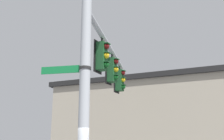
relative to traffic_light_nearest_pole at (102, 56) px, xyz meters
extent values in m
cylinder|color=#ADB2B7|center=(1.98, 0.56, -1.91)|extent=(0.31, 0.31, 6.62)
cylinder|color=#ADB2B7|center=(-1.11, -0.35, 0.80)|extent=(6.25, 2.02, 0.20)
cylinder|color=black|center=(0.00, -0.02, 0.61)|extent=(0.08, 0.08, 0.18)
cube|color=#194723|center=(0.00, -0.02, -0.01)|extent=(0.36, 0.30, 1.05)
sphere|color=#590F0F|center=(0.00, 0.17, 0.34)|extent=(0.22, 0.22, 0.22)
cube|color=#194723|center=(0.00, 0.19, 0.44)|extent=(0.24, 0.20, 0.03)
sphere|color=yellow|center=(0.00, 0.17, -0.01)|extent=(0.22, 0.22, 0.22)
cube|color=#194723|center=(0.00, 0.19, 0.09)|extent=(0.24, 0.20, 0.03)
sphere|color=#0F4C19|center=(0.00, 0.17, -0.36)|extent=(0.22, 0.22, 0.22)
cube|color=#194723|center=(0.00, 0.19, -0.26)|extent=(0.24, 0.20, 0.03)
cube|color=black|center=(0.00, -0.19, -0.01)|extent=(0.54, 0.03, 1.22)
cylinder|color=black|center=(-1.83, -0.56, 0.61)|extent=(0.08, 0.08, 0.18)
cube|color=#194723|center=(-1.83, -0.56, -0.01)|extent=(0.36, 0.30, 1.05)
sphere|color=#590F0F|center=(-1.83, -0.37, 0.34)|extent=(0.22, 0.22, 0.22)
cube|color=#194723|center=(-1.83, -0.35, 0.44)|extent=(0.24, 0.20, 0.03)
sphere|color=yellow|center=(-1.83, -0.37, -0.01)|extent=(0.22, 0.22, 0.22)
cube|color=#194723|center=(-1.83, -0.35, 0.09)|extent=(0.24, 0.20, 0.03)
sphere|color=#0F4C19|center=(-1.83, -0.37, -0.36)|extent=(0.22, 0.22, 0.22)
cube|color=#194723|center=(-1.83, -0.35, -0.26)|extent=(0.24, 0.20, 0.03)
cube|color=black|center=(-1.83, -0.73, -0.01)|extent=(0.54, 0.03, 1.22)
cylinder|color=black|center=(-3.65, -1.10, 0.61)|extent=(0.08, 0.08, 0.18)
cube|color=#194723|center=(-3.65, -1.10, -0.01)|extent=(0.36, 0.30, 1.05)
sphere|color=#590F0F|center=(-3.65, -0.91, 0.34)|extent=(0.22, 0.22, 0.22)
cube|color=#194723|center=(-3.65, -0.89, 0.44)|extent=(0.24, 0.20, 0.03)
sphere|color=yellow|center=(-3.65, -0.91, -0.01)|extent=(0.22, 0.22, 0.22)
cube|color=#194723|center=(-3.65, -0.89, 0.09)|extent=(0.24, 0.20, 0.03)
sphere|color=#0F4C19|center=(-3.65, -0.91, -0.36)|extent=(0.22, 0.22, 0.22)
cube|color=#194723|center=(-3.65, -0.89, -0.26)|extent=(0.24, 0.20, 0.03)
cube|color=black|center=(-3.65, -1.27, -0.01)|extent=(0.54, 0.03, 1.22)
cube|color=#147238|center=(2.20, -0.16, -1.04)|extent=(0.36, 1.13, 0.22)
cube|color=white|center=(2.20, -0.16, -1.04)|extent=(0.34, 1.12, 0.04)
cylinder|color=#262626|center=(1.98, 0.56, -1.04)|extent=(0.35, 0.35, 0.08)
cube|color=#A89E89|center=(-9.91, -0.59, -2.31)|extent=(8.66, 13.69, 5.83)
cube|color=#193F1E|center=(-13.91, -0.98, -2.02)|extent=(2.13, 11.77, 0.30)
cube|color=black|center=(-9.91, -0.59, 0.75)|extent=(9.00, 14.24, 0.30)
camera|label=1|loc=(8.82, 5.02, -3.35)|focal=47.16mm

